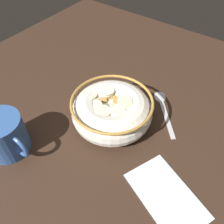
{
  "coord_description": "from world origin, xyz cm",
  "views": [
    {
      "loc": [
        20.22,
        -27.91,
        40.33
      ],
      "look_at": [
        0.0,
        0.0,
        3.0
      ],
      "focal_mm": 38.15,
      "sensor_mm": 36.0,
      "label": 1
    }
  ],
  "objects_px": {
    "spoon": "(162,103)",
    "coffee_mug": "(4,136)",
    "cereal_bowl": "(112,110)",
    "folded_napkin": "(166,195)"
  },
  "relations": [
    {
      "from": "cereal_bowl",
      "to": "coffee_mug",
      "type": "xyz_separation_m",
      "value": [
        -0.12,
        -0.18,
        0.01
      ]
    },
    {
      "from": "coffee_mug",
      "to": "folded_napkin",
      "type": "height_order",
      "value": "coffee_mug"
    },
    {
      "from": "cereal_bowl",
      "to": "spoon",
      "type": "height_order",
      "value": "cereal_bowl"
    },
    {
      "from": "cereal_bowl",
      "to": "spoon",
      "type": "xyz_separation_m",
      "value": [
        0.06,
        0.11,
        -0.03
      ]
    },
    {
      "from": "spoon",
      "to": "coffee_mug",
      "type": "height_order",
      "value": "coffee_mug"
    },
    {
      "from": "spoon",
      "to": "folded_napkin",
      "type": "height_order",
      "value": "spoon"
    },
    {
      "from": "spoon",
      "to": "coffee_mug",
      "type": "bearing_deg",
      "value": -122.92
    },
    {
      "from": "spoon",
      "to": "coffee_mug",
      "type": "distance_m",
      "value": 0.35
    },
    {
      "from": "spoon",
      "to": "coffee_mug",
      "type": "xyz_separation_m",
      "value": [
        -0.19,
        -0.29,
        0.04
      ]
    },
    {
      "from": "cereal_bowl",
      "to": "spoon",
      "type": "bearing_deg",
      "value": 60.54
    }
  ]
}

